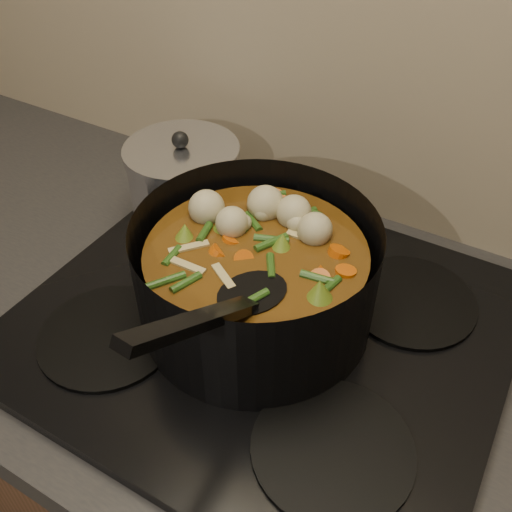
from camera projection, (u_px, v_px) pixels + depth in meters
The scene contains 4 objects.
counter at pixel (262, 489), 1.08m from camera, with size 2.64×0.64×0.91m.
stovetop at pixel (264, 323), 0.77m from camera, with size 0.62×0.54×0.03m.
stockpot at pixel (256, 277), 0.73m from camera, with size 0.37×0.45×0.23m.
saucepan at pixel (184, 180), 0.91m from camera, with size 0.18×0.18×0.15m.
Camera 1 is at (0.25, 1.47, 1.50)m, focal length 40.00 mm.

